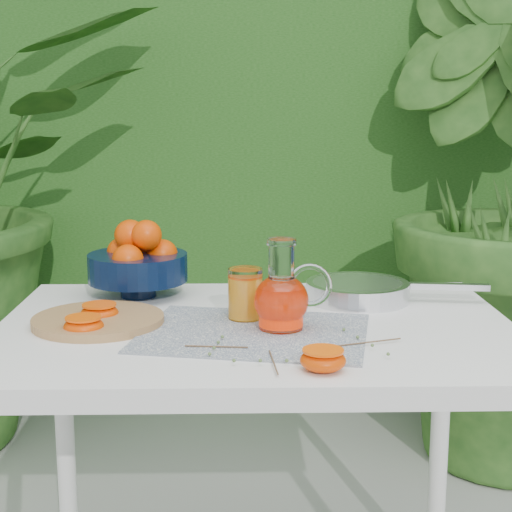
{
  "coord_description": "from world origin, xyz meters",
  "views": [
    {
      "loc": [
        0.08,
        -1.44,
        1.17
      ],
      "look_at": [
        0.11,
        0.04,
        0.88
      ],
      "focal_mm": 55.0,
      "sensor_mm": 36.0,
      "label": 1
    }
  ],
  "objects_px": {
    "cutting_board": "(98,320)",
    "saute_pan": "(359,290)",
    "fruit_bowl": "(138,261)",
    "white_table": "(256,364)",
    "juice_pitcher": "(282,298)"
  },
  "relations": [
    {
      "from": "juice_pitcher",
      "to": "fruit_bowl",
      "type": "bearing_deg",
      "value": 137.48
    },
    {
      "from": "white_table",
      "to": "juice_pitcher",
      "type": "height_order",
      "value": "juice_pitcher"
    },
    {
      "from": "saute_pan",
      "to": "juice_pitcher",
      "type": "bearing_deg",
      "value": -128.49
    },
    {
      "from": "juice_pitcher",
      "to": "saute_pan",
      "type": "xyz_separation_m",
      "value": [
        0.18,
        0.23,
        -0.04
      ]
    },
    {
      "from": "white_table",
      "to": "saute_pan",
      "type": "distance_m",
      "value": 0.31
    },
    {
      "from": "fruit_bowl",
      "to": "cutting_board",
      "type": "bearing_deg",
      "value": -102.46
    },
    {
      "from": "cutting_board",
      "to": "fruit_bowl",
      "type": "distance_m",
      "value": 0.24
    },
    {
      "from": "cutting_board",
      "to": "saute_pan",
      "type": "relative_size",
      "value": 0.63
    },
    {
      "from": "juice_pitcher",
      "to": "saute_pan",
      "type": "relative_size",
      "value": 0.42
    },
    {
      "from": "white_table",
      "to": "fruit_bowl",
      "type": "relative_size",
      "value": 3.72
    },
    {
      "from": "cutting_board",
      "to": "saute_pan",
      "type": "bearing_deg",
      "value": 18.49
    },
    {
      "from": "white_table",
      "to": "saute_pan",
      "type": "height_order",
      "value": "saute_pan"
    },
    {
      "from": "fruit_bowl",
      "to": "juice_pitcher",
      "type": "distance_m",
      "value": 0.41
    },
    {
      "from": "cutting_board",
      "to": "fruit_bowl",
      "type": "relative_size",
      "value": 0.94
    },
    {
      "from": "cutting_board",
      "to": "juice_pitcher",
      "type": "distance_m",
      "value": 0.36
    }
  ]
}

